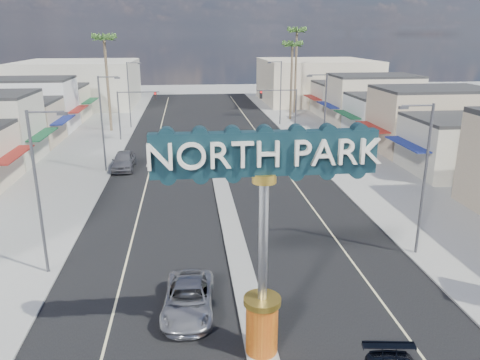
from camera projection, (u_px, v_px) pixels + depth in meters
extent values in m
plane|color=gray|center=(217.00, 168.00, 45.83)|extent=(160.00, 160.00, 0.00)
cube|color=black|center=(217.00, 168.00, 45.83)|extent=(20.00, 120.00, 0.01)
cube|color=gray|center=(233.00, 234.00, 30.63)|extent=(1.30, 30.00, 0.16)
cube|color=gray|center=(70.00, 172.00, 44.31)|extent=(8.00, 120.00, 0.12)
cube|color=gray|center=(355.00, 164.00, 47.31)|extent=(8.00, 120.00, 0.12)
cube|color=beige|center=(5.00, 120.00, 54.68)|extent=(12.00, 42.00, 6.00)
cube|color=#B7B29E|center=(397.00, 112.00, 59.84)|extent=(12.00, 42.00, 6.00)
cube|color=#B7B29E|center=(80.00, 84.00, 84.95)|extent=(20.00, 20.00, 8.00)
cube|color=beige|center=(316.00, 81.00, 89.68)|extent=(20.00, 20.00, 8.00)
cylinder|color=#B22D0D|center=(262.00, 327.00, 18.90)|extent=(1.30, 1.30, 2.20)
cylinder|color=gold|center=(262.00, 301.00, 18.53)|extent=(1.50, 1.50, 0.25)
cylinder|color=#B7B7BC|center=(263.00, 242.00, 17.78)|extent=(0.36, 0.36, 4.80)
cylinder|color=gold|center=(264.00, 178.00, 17.01)|extent=(0.90, 0.90, 0.35)
cube|color=#0E252C|center=(265.00, 153.00, 16.73)|extent=(8.20, 0.50, 1.60)
cylinder|color=#47474C|center=(119.00, 116.00, 57.03)|extent=(0.18, 0.18, 6.00)
cylinder|color=#47474C|center=(138.00, 92.00, 56.43)|extent=(5.00, 0.12, 0.12)
cube|color=black|center=(155.00, 96.00, 56.80)|extent=(0.32, 0.32, 1.00)
sphere|color=red|center=(155.00, 94.00, 56.53)|extent=(0.22, 0.22, 0.22)
cylinder|color=#47474C|center=(296.00, 113.00, 59.39)|extent=(0.18, 0.18, 6.00)
cylinder|color=#47474C|center=(277.00, 90.00, 58.26)|extent=(5.00, 0.12, 0.12)
cube|color=black|center=(261.00, 95.00, 58.19)|extent=(0.32, 0.32, 1.00)
sphere|color=red|center=(261.00, 92.00, 57.93)|extent=(0.22, 0.22, 0.22)
cylinder|color=#47474C|center=(38.00, 196.00, 24.38)|extent=(0.16, 0.16, 9.00)
cylinder|color=#47474C|center=(45.00, 112.00, 23.16)|extent=(1.80, 0.10, 0.10)
cube|color=#47474C|center=(62.00, 114.00, 23.28)|extent=(0.50, 0.22, 0.15)
cylinder|color=#47474C|center=(102.00, 125.00, 43.35)|extent=(0.16, 0.16, 9.00)
cylinder|color=#47474C|center=(108.00, 77.00, 42.13)|extent=(1.80, 0.10, 0.10)
cube|color=#47474C|center=(117.00, 78.00, 42.25)|extent=(0.50, 0.22, 0.15)
cylinder|color=#47474C|center=(129.00, 96.00, 64.21)|extent=(0.16, 0.16, 9.00)
cylinder|color=#47474C|center=(133.00, 63.00, 63.00)|extent=(1.80, 0.10, 0.10)
cube|color=#47474C|center=(140.00, 63.00, 63.11)|extent=(0.50, 0.22, 0.15)
cylinder|color=#47474C|center=(424.00, 182.00, 26.65)|extent=(0.16, 0.16, 9.00)
cylinder|color=#47474C|center=(418.00, 106.00, 25.25)|extent=(1.80, 0.10, 0.10)
cube|color=#47474C|center=(403.00, 108.00, 25.19)|extent=(0.50, 0.22, 0.15)
cylinder|color=#47474C|center=(325.00, 121.00, 45.62)|extent=(0.16, 0.16, 9.00)
cylinder|color=#47474C|center=(318.00, 75.00, 44.21)|extent=(1.80, 0.10, 0.10)
cube|color=#47474C|center=(309.00, 76.00, 44.16)|extent=(0.50, 0.22, 0.15)
cylinder|color=#47474C|center=(281.00, 94.00, 66.49)|extent=(0.16, 0.16, 9.00)
cylinder|color=#47474C|center=(275.00, 62.00, 65.08)|extent=(1.80, 0.10, 0.10)
cube|color=#47474C|center=(269.00, 63.00, 65.02)|extent=(0.50, 0.22, 0.15)
cylinder|color=brown|center=(108.00, 86.00, 61.61)|extent=(0.36, 0.36, 12.00)
cylinder|color=brown|center=(291.00, 83.00, 70.24)|extent=(0.36, 0.36, 11.00)
cylinder|color=brown|center=(296.00, 73.00, 75.85)|extent=(0.36, 0.36, 13.00)
imported|color=#A3A4A8|center=(188.00, 299.00, 21.96)|extent=(2.67, 5.20, 1.40)
imported|color=slate|center=(124.00, 160.00, 45.40)|extent=(2.05, 5.07, 1.73)
imported|color=white|center=(296.00, 148.00, 50.92)|extent=(2.20, 4.83, 1.54)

